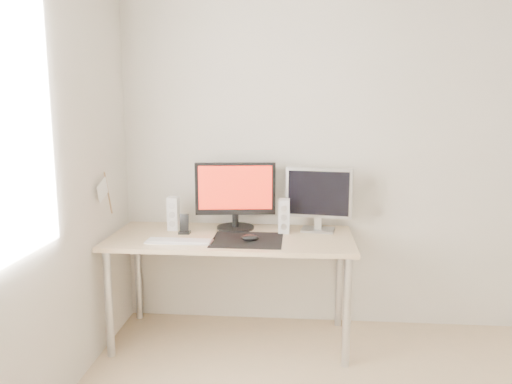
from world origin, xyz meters
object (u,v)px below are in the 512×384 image
object	(u,v)px
speaker_left	(173,214)
desk	(231,247)
second_monitor	(319,196)
speaker_right	(284,216)
keyboard	(179,241)
mouse	(250,238)
phone_dock	(184,228)
main_monitor	(235,193)

from	to	relation	value
speaker_left	desk	bearing A→B (deg)	-17.61
second_monitor	speaker_right	distance (m)	0.27
keyboard	mouse	bearing A→B (deg)	7.25
speaker_left	speaker_right	world-z (taller)	same
second_monitor	phone_dock	distance (m)	0.93
mouse	second_monitor	distance (m)	0.58
speaker_left	second_monitor	bearing A→B (deg)	3.14
desk	second_monitor	distance (m)	0.68
phone_dock	speaker_right	bearing A→B (deg)	7.14
mouse	speaker_right	world-z (taller)	speaker_right
main_monitor	second_monitor	bearing A→B (deg)	-0.29
main_monitor	keyboard	xyz separation A→B (m)	(-0.31, -0.37, -0.25)
speaker_left	keyboard	world-z (taller)	speaker_left
keyboard	phone_dock	xyz separation A→B (m)	(-0.01, 0.21, 0.03)
desk	keyboard	size ratio (longest dim) A/B	3.80
speaker_left	speaker_right	distance (m)	0.76
main_monitor	speaker_left	distance (m)	0.45
desk	phone_dock	size ratio (longest dim) A/B	11.84
second_monitor	phone_dock	xyz separation A→B (m)	(-0.90, -0.15, -0.20)
speaker_right	mouse	bearing A→B (deg)	-131.10
mouse	keyboard	bearing A→B (deg)	-172.75
mouse	desk	size ratio (longest dim) A/B	0.07
desk	keyboard	world-z (taller)	keyboard
speaker_right	phone_dock	xyz separation A→B (m)	(-0.67, -0.08, -0.07)
desk	phone_dock	distance (m)	0.34
desk	second_monitor	size ratio (longest dim) A/B	3.55
mouse	second_monitor	xyz separation A→B (m)	(0.44, 0.31, 0.22)
desk	keyboard	bearing A→B (deg)	-149.86
speaker_right	phone_dock	world-z (taller)	speaker_right
main_monitor	speaker_right	world-z (taller)	main_monitor
desk	phone_dock	bearing A→B (deg)	173.89
mouse	keyboard	size ratio (longest dim) A/B	0.27
phone_dock	keyboard	bearing A→B (deg)	-86.25
keyboard	phone_dock	distance (m)	0.22
speaker_left	speaker_right	size ratio (longest dim) A/B	1.00
main_monitor	speaker_left	bearing A→B (deg)	-172.29
speaker_right	speaker_left	bearing A→B (deg)	178.87
keyboard	phone_dock	world-z (taller)	phone_dock
phone_dock	main_monitor	bearing A→B (deg)	25.53
desk	main_monitor	world-z (taller)	main_monitor
main_monitor	phone_dock	size ratio (longest dim) A/B	4.08
speaker_right	desk	bearing A→B (deg)	-161.16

